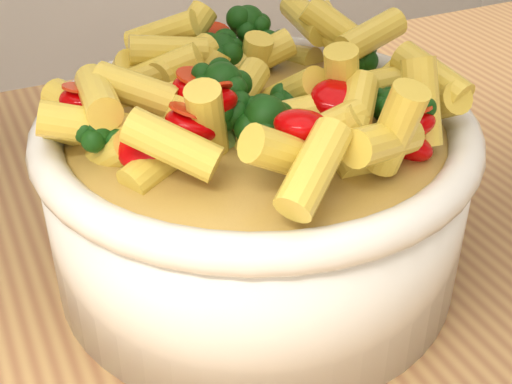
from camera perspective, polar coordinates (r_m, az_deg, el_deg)
name	(u,v)px	position (r m, az deg, el deg)	size (l,w,h in m)	color
serving_bowl	(256,190)	(0.47, 0.00, 0.15)	(0.28, 0.28, 0.12)	white
pasta_salad	(256,87)	(0.43, 0.00, 8.39)	(0.22, 0.22, 0.05)	#FFDF50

